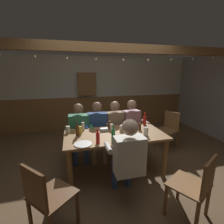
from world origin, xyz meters
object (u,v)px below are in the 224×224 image
(chair_empty_near_left, at_px, (196,186))
(pint_glass_2, at_px, (68,129))
(bottle_3, at_px, (113,135))
(pint_glass_4, at_px, (122,128))
(chair_empty_far_end, at_px, (169,129))
(person_3, at_px, (133,124))
(person_0, at_px, (79,129))
(dining_table, at_px, (115,139))
(chair_empty_near_right, at_px, (46,197))
(pint_glass_5, at_px, (140,126))
(pint_glass_6, at_px, (112,127))
(person_2, at_px, (116,126))
(plate_0, at_px, (83,144))
(wall_dart_cabinet, at_px, (87,84))
(condiment_caddy, at_px, (104,129))
(person_1, at_px, (98,128))
(person_4, at_px, (128,156))
(pint_glass_1, at_px, (146,131))
(bottle_2, at_px, (145,120))
(pint_glass_7, at_px, (80,130))
(bottle_1, at_px, (77,130))
(pint_glass_3, at_px, (110,125))
(bottle_0, at_px, (98,137))

(chair_empty_near_left, bearing_deg, pint_glass_2, 105.54)
(bottle_3, xyz_separation_m, pint_glass_4, (0.29, 0.47, -0.06))
(chair_empty_far_end, relative_size, bottle_3, 3.15)
(person_3, xyz_separation_m, pint_glass_2, (-1.41, -0.40, 0.14))
(person_0, relative_size, pint_glass_4, 11.74)
(dining_table, distance_m, chair_empty_near_right, 1.43)
(chair_empty_near_left, height_order, pint_glass_5, pint_glass_5)
(pint_glass_6, bearing_deg, person_2, 64.55)
(plate_0, relative_size, wall_dart_cabinet, 0.38)
(chair_empty_far_end, xyz_separation_m, pint_glass_5, (-1.05, -0.61, 0.35))
(person_2, height_order, condiment_caddy, person_2)
(person_1, xyz_separation_m, person_4, (0.20, -1.34, 0.02))
(bottle_3, bearing_deg, condiment_caddy, 94.02)
(person_3, height_order, pint_glass_1, person_3)
(pint_glass_5, bearing_deg, plate_0, -158.86)
(person_2, xyz_separation_m, plate_0, (-0.79, -0.98, 0.10))
(condiment_caddy, distance_m, wall_dart_cabinet, 2.45)
(pint_glass_6, bearing_deg, condiment_caddy, -177.45)
(dining_table, xyz_separation_m, person_4, (-0.00, -0.68, 0.03))
(condiment_caddy, height_order, bottle_2, bottle_2)
(bottle_2, relative_size, pint_glass_7, 1.94)
(bottle_1, xyz_separation_m, wall_dart_cabinet, (0.42, 2.47, 0.61))
(person_3, xyz_separation_m, bottle_2, (0.13, -0.31, 0.18))
(person_4, xyz_separation_m, pint_glass_6, (-0.01, 0.88, 0.13))
(pint_glass_6, bearing_deg, plate_0, -137.69)
(pint_glass_3, bearing_deg, pint_glass_6, -81.29)
(chair_empty_far_end, bearing_deg, person_0, 66.43)
(chair_empty_near_left, bearing_deg, person_4, 112.83)
(chair_empty_far_end, bearing_deg, wall_dart_cabinet, 19.71)
(chair_empty_near_right, relative_size, condiment_caddy, 6.29)
(plate_0, relative_size, pint_glass_6, 2.27)
(pint_glass_4, relative_size, pint_glass_6, 0.86)
(person_0, xyz_separation_m, pint_glass_6, (0.58, -0.47, 0.15))
(person_0, relative_size, person_4, 0.97)
(chair_empty_far_end, bearing_deg, bottle_2, 88.68)
(chair_empty_near_right, bearing_deg, person_3, 92.25)
(bottle_0, bearing_deg, person_1, 81.05)
(chair_empty_near_left, xyz_separation_m, bottle_0, (-1.05, 0.90, 0.38))
(person_2, distance_m, person_3, 0.39)
(condiment_caddy, relative_size, pint_glass_3, 0.95)
(pint_glass_1, bearing_deg, person_3, 83.16)
(person_2, height_order, wall_dart_cabinet, wall_dart_cabinet)
(person_2, xyz_separation_m, pint_glass_4, (-0.04, -0.54, 0.15))
(plate_0, xyz_separation_m, pint_glass_1, (1.08, 0.11, 0.06))
(person_2, relative_size, plate_0, 4.51)
(person_4, relative_size, bottle_3, 4.42)
(person_2, xyz_separation_m, wall_dart_cabinet, (-0.43, 1.88, 0.81))
(chair_empty_near_right, xyz_separation_m, pint_glass_5, (1.56, 1.06, 0.35))
(condiment_caddy, bearing_deg, person_2, 52.06)
(person_1, bearing_deg, bottle_3, 98.89)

